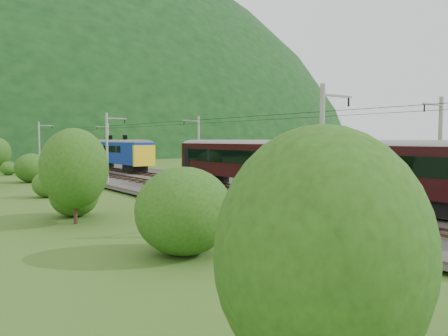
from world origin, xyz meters
TOP-DOWN VIEW (x-y plane):
  - ground at (0.00, 0.00)m, footprint 600.00×600.00m
  - railbed at (0.00, 10.00)m, footprint 14.00×220.00m
  - track_left at (-2.40, 10.00)m, footprint 2.40×220.00m
  - track_right at (2.40, 10.00)m, footprint 2.40×220.00m
  - catenary_left at (-6.12, 32.00)m, footprint 2.54×192.28m
  - catenary_right at (6.12, 32.00)m, footprint 2.54×192.28m
  - overhead_wires at (0.00, 10.00)m, footprint 4.83×198.00m
  - hazard_post_near at (-0.46, 62.17)m, footprint 0.14×0.14m
  - hazard_post_far at (0.04, 56.34)m, footprint 0.14×0.14m
  - signal at (-4.75, 54.02)m, footprint 0.27×0.27m
  - vegetation_left at (-14.85, 20.65)m, footprint 12.07×147.54m

SIDE VIEW (x-z plane):
  - ground at x=0.00m, z-range 0.00..0.00m
  - railbed at x=0.00m, z-range 0.00..0.30m
  - track_left at x=-2.40m, z-range 0.24..0.51m
  - track_right at x=2.40m, z-range 0.24..0.51m
  - hazard_post_near at x=-0.46m, z-range 0.30..1.58m
  - hazard_post_far at x=0.04m, z-range 0.30..1.59m
  - signal at x=-4.75m, z-range 0.51..2.95m
  - vegetation_left at x=-14.85m, z-range -0.69..5.30m
  - catenary_left at x=-6.12m, z-range 0.50..8.50m
  - catenary_right at x=6.12m, z-range 0.50..8.50m
  - overhead_wires at x=0.00m, z-range 7.08..7.12m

